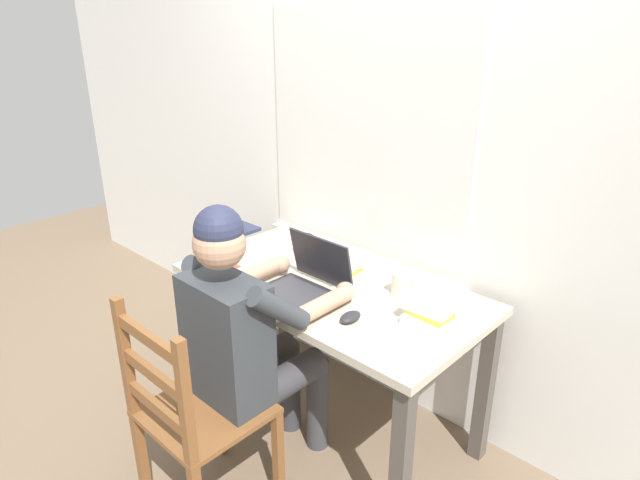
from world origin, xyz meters
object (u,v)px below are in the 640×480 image
Objects in this scene: seated_person at (249,334)px; book_stack_main at (429,313)px; coffee_mug_white at (403,285)px; computer_mouse at (350,317)px; wooden_chair at (193,416)px; laptop at (307,280)px; book_stack_side at (342,265)px; desk at (329,306)px; landscape_photo_print at (225,266)px; coffee_mug_dark at (305,246)px.

seated_person is 6.51× the size of book_stack_main.
seated_person is 0.66m from coffee_mug_white.
computer_mouse is 0.31m from coffee_mug_white.
wooden_chair is (0.00, -0.28, -0.23)m from seated_person.
computer_mouse is at bearing -94.71° from coffee_mug_white.
book_stack_side is at bearing 98.31° from laptop.
desk is 13.50× the size of computer_mouse.
wooden_chair is at bearing -92.64° from desk.
computer_mouse is 0.77× the size of landscape_photo_print.
coffee_mug_dark is 0.80m from book_stack_main.
wooden_chair is (-0.03, -0.71, -0.19)m from desk.
laptop is at bearing 1.89° from landscape_photo_print.
wooden_chair is 7.45× the size of coffee_mug_white.
computer_mouse is 0.80× the size of coffee_mug_white.
coffee_mug_white is at bearing 151.41° from book_stack_main.
book_stack_main is at bearing 41.41° from computer_mouse.
laptop is at bearing 88.60° from wooden_chair.
coffee_mug_dark is (-0.28, 0.26, -0.00)m from laptop.
coffee_mug_white is (0.33, 0.84, 0.35)m from wooden_chair.
coffee_mug_dark is 0.67× the size of book_stack_side.
coffee_mug_white is at bearing 14.74° from landscape_photo_print.
coffee_mug_white is at bearing 59.83° from seated_person.
book_stack_main reaches higher than desk.
seated_person reaches higher than landscape_photo_print.
coffee_mug_dark is at bearing 53.82° from landscape_photo_print.
desk is 0.74m from wooden_chair.
computer_mouse is (0.30, 0.26, 0.09)m from seated_person.
coffee_mug_dark is (-0.26, 0.58, 0.12)m from seated_person.
coffee_mug_white is 1.02× the size of coffee_mug_dark.
seated_person is at bearing -35.68° from landscape_photo_print.
computer_mouse is (0.29, -0.06, -0.04)m from laptop.
computer_mouse is (0.27, -0.17, 0.12)m from desk.
wooden_chair is at bearing -88.40° from book_stack_side.
book_stack_side is 0.55m from landscape_photo_print.
landscape_photo_print is (-0.77, -0.33, -0.05)m from coffee_mug_white.
coffee_mug_dark is at bearing 107.07° from wooden_chair.
desk is at bearing 87.36° from wooden_chair.
book_stack_main is at bearing 15.24° from laptop.
coffee_mug_dark is (-0.56, 0.32, 0.03)m from computer_mouse.
book_stack_side is (0.24, 0.00, -0.03)m from coffee_mug_dark.
laptop is at bearing 87.35° from seated_person.
laptop is 1.80× the size of book_stack_side.
wooden_chair reaches higher than coffee_mug_dark.
seated_person reaches higher than coffee_mug_dark.
coffee_mug_dark is at bearing 114.50° from seated_person.
laptop is 0.27m from book_stack_side.
laptop reaches higher than landscape_photo_print.
landscape_photo_print is at bearing -140.68° from book_stack_side.
wooden_chair reaches higher than desk.
coffee_mug_white is at bearing 23.54° from desk.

